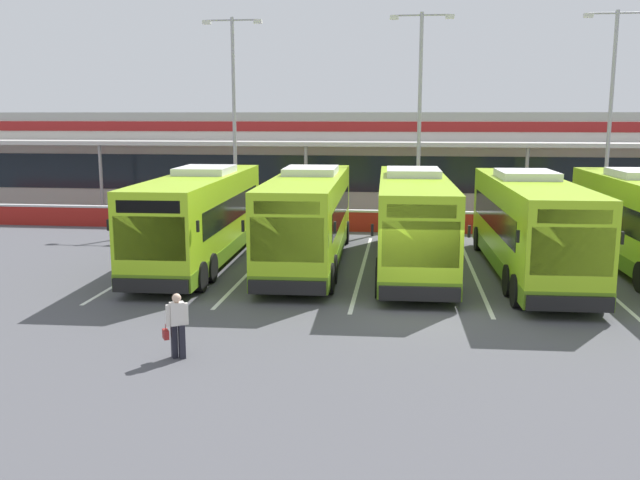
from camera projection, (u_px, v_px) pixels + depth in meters
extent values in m
plane|color=#4C4C51|center=(420.00, 312.00, 20.87)|extent=(200.00, 200.00, 0.00)
cube|color=beige|center=(413.00, 161.00, 46.76)|extent=(70.00, 10.00, 5.50)
cube|color=#19232D|center=(413.00, 174.00, 41.94)|extent=(66.00, 0.08, 2.20)
cube|color=maroon|center=(415.00, 127.00, 41.42)|extent=(68.00, 0.08, 0.60)
cube|color=beige|center=(414.00, 144.00, 40.15)|extent=(67.00, 3.00, 0.24)
cube|color=gray|center=(414.00, 116.00, 46.23)|extent=(70.00, 10.00, 0.50)
cylinder|color=#999999|center=(101.00, 178.00, 41.54)|extent=(0.20, 0.20, 4.20)
cylinder|color=#999999|center=(306.00, 181.00, 40.08)|extent=(0.20, 0.20, 4.20)
cylinder|color=#999999|center=(526.00, 183.00, 38.63)|extent=(0.20, 0.20, 4.20)
cube|color=maroon|center=(414.00, 223.00, 34.95)|extent=(60.00, 0.36, 1.00)
cube|color=#B2B2B2|center=(415.00, 212.00, 34.85)|extent=(60.00, 0.40, 0.10)
cube|color=#9ED11E|center=(200.00, 216.00, 27.53)|extent=(2.85, 12.06, 3.19)
cube|color=#598419|center=(201.00, 248.00, 27.77)|extent=(2.87, 12.08, 0.56)
cube|color=black|center=(202.00, 208.00, 27.88)|extent=(2.82, 9.66, 0.96)
cube|color=black|center=(150.00, 238.00, 21.68)|extent=(2.31, 0.16, 1.40)
cube|color=black|center=(148.00, 207.00, 21.49)|extent=(2.05, 0.13, 0.40)
cube|color=silver|center=(205.00, 170.00, 28.20)|extent=(2.12, 2.85, 0.28)
cube|color=black|center=(151.00, 286.00, 21.84)|extent=(2.45, 0.22, 0.44)
cube|color=black|center=(198.00, 226.00, 21.82)|extent=(0.08, 0.12, 0.36)
cube|color=black|center=(109.00, 225.00, 22.09)|extent=(0.08, 0.12, 0.36)
cylinder|color=black|center=(252.00, 231.00, 32.17)|extent=(0.35, 1.05, 1.04)
cylinder|color=black|center=(202.00, 231.00, 32.40)|extent=(0.35, 1.05, 1.04)
cylinder|color=black|center=(210.00, 268.00, 24.53)|extent=(0.35, 1.05, 1.04)
cylinder|color=black|center=(145.00, 266.00, 24.76)|extent=(0.35, 1.05, 1.04)
cylinder|color=black|center=(200.00, 277.00, 23.16)|extent=(0.35, 1.05, 1.04)
cylinder|color=black|center=(131.00, 275.00, 23.38)|extent=(0.35, 1.05, 1.04)
cube|color=#9ED11E|center=(308.00, 217.00, 27.32)|extent=(2.85, 12.06, 3.19)
cube|color=#598419|center=(309.00, 249.00, 27.55)|extent=(2.87, 12.08, 0.56)
cube|color=black|center=(310.00, 209.00, 27.67)|extent=(2.82, 9.66, 0.96)
cube|color=black|center=(287.00, 240.00, 21.46)|extent=(2.31, 0.16, 1.40)
cube|color=black|center=(287.00, 208.00, 21.27)|extent=(2.05, 0.13, 0.40)
cube|color=silver|center=(311.00, 171.00, 27.99)|extent=(2.12, 2.85, 0.28)
cube|color=black|center=(287.00, 288.00, 21.62)|extent=(2.45, 0.22, 0.44)
cube|color=black|center=(335.00, 227.00, 21.61)|extent=(0.08, 0.12, 0.36)
cube|color=black|center=(243.00, 226.00, 21.88)|extent=(0.08, 0.12, 0.36)
cylinder|color=black|center=(345.00, 232.00, 31.96)|extent=(0.35, 1.05, 1.04)
cylinder|color=black|center=(294.00, 231.00, 32.18)|extent=(0.35, 1.05, 1.04)
cylinder|color=black|center=(332.00, 269.00, 24.32)|extent=(0.35, 1.05, 1.04)
cylinder|color=black|center=(265.00, 268.00, 24.54)|extent=(0.35, 1.05, 1.04)
cylinder|color=black|center=(329.00, 278.00, 22.95)|extent=(0.35, 1.05, 1.04)
cylinder|color=black|center=(258.00, 277.00, 23.17)|extent=(0.35, 1.05, 1.04)
cube|color=#9ED11E|center=(413.00, 219.00, 26.56)|extent=(2.85, 12.06, 3.19)
cube|color=#598419|center=(412.00, 253.00, 26.80)|extent=(2.87, 12.08, 0.56)
cube|color=black|center=(413.00, 212.00, 26.91)|extent=(2.82, 9.66, 0.96)
cube|color=black|center=(421.00, 244.00, 20.71)|extent=(2.31, 0.16, 1.40)
cube|color=black|center=(422.00, 211.00, 20.52)|extent=(2.05, 0.13, 0.40)
cube|color=silver|center=(413.00, 172.00, 27.23)|extent=(2.12, 2.85, 0.28)
cube|color=black|center=(419.00, 294.00, 20.87)|extent=(2.45, 0.22, 0.44)
cube|color=black|center=(469.00, 231.00, 20.86)|extent=(0.08, 0.12, 0.36)
cube|color=black|center=(372.00, 230.00, 21.13)|extent=(0.08, 0.12, 0.36)
cylinder|color=black|center=(435.00, 235.00, 31.21)|extent=(0.35, 1.05, 1.04)
cylinder|color=black|center=(382.00, 234.00, 31.43)|extent=(0.35, 1.05, 1.04)
cylinder|color=black|center=(451.00, 274.00, 23.57)|extent=(0.35, 1.05, 1.04)
cylinder|color=black|center=(381.00, 273.00, 23.79)|extent=(0.35, 1.05, 1.04)
cylinder|color=black|center=(455.00, 284.00, 22.19)|extent=(0.35, 1.05, 1.04)
cylinder|color=black|center=(380.00, 282.00, 22.42)|extent=(0.35, 1.05, 1.04)
cube|color=#9ED11E|center=(529.00, 224.00, 25.46)|extent=(2.85, 12.06, 3.19)
cube|color=#598419|center=(528.00, 259.00, 25.69)|extent=(2.87, 12.08, 0.56)
cube|color=black|center=(528.00, 216.00, 25.81)|extent=(2.82, 9.66, 0.96)
cube|color=black|center=(572.00, 251.00, 19.60)|extent=(2.31, 0.16, 1.40)
cube|color=black|center=(575.00, 217.00, 19.42)|extent=(2.05, 0.13, 0.40)
cube|color=silver|center=(527.00, 174.00, 26.13)|extent=(2.12, 2.85, 0.28)
cube|color=black|center=(570.00, 304.00, 19.76)|extent=(2.45, 0.22, 0.44)
cube|color=black|center=(622.00, 238.00, 19.75)|extent=(0.08, 0.12, 0.36)
cube|color=black|center=(518.00, 236.00, 20.02)|extent=(0.08, 0.12, 0.36)
cylinder|color=black|center=(534.00, 240.00, 30.10)|extent=(0.35, 1.05, 1.04)
cylinder|color=black|center=(479.00, 239.00, 30.32)|extent=(0.35, 1.05, 1.04)
cylinder|color=black|center=(585.00, 282.00, 22.46)|extent=(0.35, 1.05, 1.04)
cylinder|color=black|center=(510.00, 280.00, 22.68)|extent=(0.35, 1.05, 1.04)
cylinder|color=black|center=(598.00, 293.00, 21.09)|extent=(0.35, 1.05, 1.04)
cylinder|color=black|center=(517.00, 291.00, 21.31)|extent=(0.35, 1.05, 1.04)
cylinder|color=black|center=(635.00, 238.00, 30.55)|extent=(0.35, 1.05, 1.04)
cylinder|color=black|center=(579.00, 237.00, 30.77)|extent=(0.35, 1.05, 1.04)
cube|color=silver|center=(155.00, 262.00, 27.97)|extent=(0.14, 13.00, 0.01)
cube|color=silver|center=(257.00, 265.00, 27.48)|extent=(0.14, 13.00, 0.01)
cube|color=silver|center=(363.00, 267.00, 26.98)|extent=(0.14, 13.00, 0.01)
cube|color=silver|center=(472.00, 270.00, 26.49)|extent=(0.14, 13.00, 0.01)
cube|color=silver|center=(586.00, 273.00, 25.99)|extent=(0.14, 13.00, 0.01)
cube|color=black|center=(174.00, 341.00, 16.92)|extent=(0.21, 0.23, 0.84)
cube|color=black|center=(182.00, 342.00, 16.88)|extent=(0.21, 0.23, 0.84)
cube|color=silver|center=(177.00, 314.00, 16.77)|extent=(0.40, 0.36, 0.56)
cube|color=silver|center=(168.00, 316.00, 16.69)|extent=(0.13, 0.13, 0.54)
cube|color=silver|center=(186.00, 314.00, 16.87)|extent=(0.13, 0.13, 0.54)
sphere|color=#DBB293|center=(176.00, 298.00, 16.70)|extent=(0.22, 0.22, 0.22)
cube|color=maroon|center=(166.00, 334.00, 16.76)|extent=(0.25, 0.30, 0.22)
cylinder|color=maroon|center=(165.00, 327.00, 16.73)|extent=(0.02, 0.02, 0.16)
cylinder|color=#9E9EA3|center=(234.00, 121.00, 38.02)|extent=(0.20, 0.20, 11.00)
cylinder|color=#9E9EA3|center=(232.00, 20.00, 37.07)|extent=(2.80, 0.10, 0.10)
cube|color=silver|center=(207.00, 22.00, 37.25)|extent=(0.44, 0.28, 0.20)
cube|color=silver|center=(258.00, 21.00, 36.92)|extent=(0.44, 0.28, 0.20)
cylinder|color=#9E9EA3|center=(419.00, 122.00, 36.15)|extent=(0.20, 0.20, 11.00)
cylinder|color=#9E9EA3|center=(422.00, 15.00, 35.20)|extent=(2.80, 0.10, 0.10)
cube|color=silver|center=(394.00, 17.00, 35.38)|extent=(0.44, 0.28, 0.20)
cube|color=silver|center=(450.00, 17.00, 35.05)|extent=(0.44, 0.28, 0.20)
cylinder|color=#9E9EA3|center=(610.00, 122.00, 35.47)|extent=(0.20, 0.20, 11.00)
cylinder|color=#9E9EA3|center=(618.00, 13.00, 34.51)|extent=(2.80, 0.10, 0.10)
cube|color=silver|center=(588.00, 16.00, 34.69)|extent=(0.44, 0.28, 0.20)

